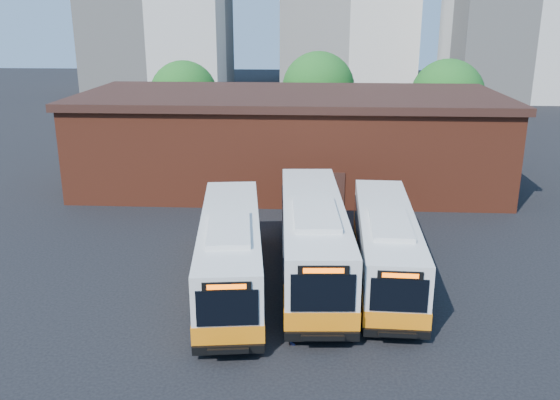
# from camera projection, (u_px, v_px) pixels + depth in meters

# --- Properties ---
(ground) EXTENTS (220.00, 220.00, 0.00)m
(ground) POSITION_uv_depth(u_px,v_px,m) (268.00, 322.00, 23.24)
(ground) COLOR black
(bus_midwest) EXTENTS (3.96, 12.46, 3.35)m
(bus_midwest) POSITION_uv_depth(u_px,v_px,m) (231.00, 254.00, 25.81)
(bus_midwest) COLOR silver
(bus_midwest) RESTS_ON ground
(bus_mideast) EXTENTS (3.50, 13.37, 3.61)m
(bus_mideast) POSITION_uv_depth(u_px,v_px,m) (313.00, 241.00, 27.00)
(bus_mideast) COLOR silver
(bus_mideast) RESTS_ON ground
(bus_east) EXTENTS (2.83, 11.97, 3.24)m
(bus_east) POSITION_uv_depth(u_px,v_px,m) (386.00, 248.00, 26.67)
(bus_east) COLOR silver
(bus_east) RESTS_ON ground
(transit_worker) EXTENTS (0.65, 0.80, 1.92)m
(transit_worker) POSITION_uv_depth(u_px,v_px,m) (295.00, 319.00, 21.48)
(transit_worker) COLOR #121635
(transit_worker) RESTS_ON ground
(depot_building) EXTENTS (28.60, 12.60, 6.40)m
(depot_building) POSITION_uv_depth(u_px,v_px,m) (290.00, 138.00, 41.30)
(depot_building) COLOR maroon
(depot_building) RESTS_ON ground
(tree_west) EXTENTS (6.00, 6.00, 7.65)m
(tree_west) POSITION_uv_depth(u_px,v_px,m) (184.00, 95.00, 52.86)
(tree_west) COLOR #382314
(tree_west) RESTS_ON ground
(tree_mid) EXTENTS (6.56, 6.56, 8.36)m
(tree_mid) POSITION_uv_depth(u_px,v_px,m) (318.00, 88.00, 53.97)
(tree_mid) COLOR #382314
(tree_mid) RESTS_ON ground
(tree_east) EXTENTS (6.24, 6.24, 7.96)m
(tree_east) POSITION_uv_depth(u_px,v_px,m) (447.00, 96.00, 50.58)
(tree_east) COLOR #382314
(tree_east) RESTS_ON ground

